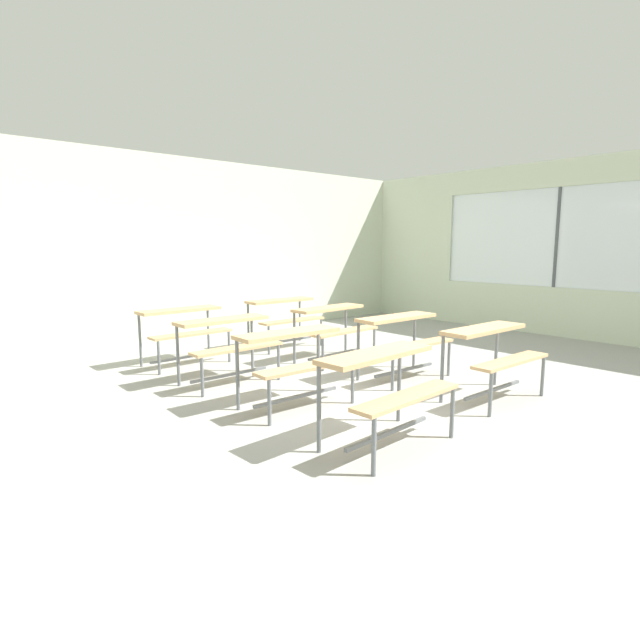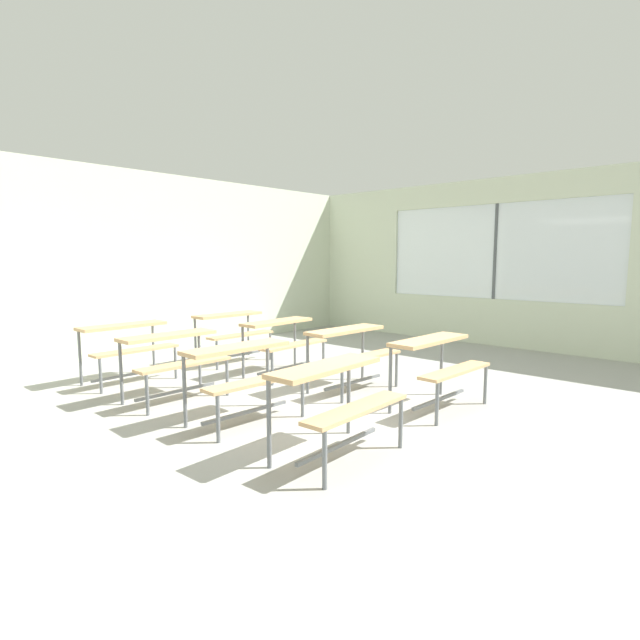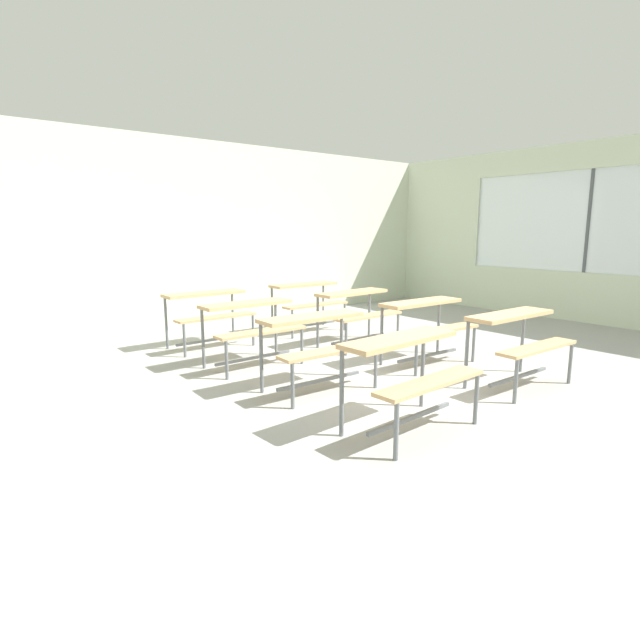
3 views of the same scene
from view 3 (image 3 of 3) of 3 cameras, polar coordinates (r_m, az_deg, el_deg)
name	(u,v)px [view 3 (image 3 of 3)]	position (r m, az deg, el deg)	size (l,w,h in m)	color
ground	(407,387)	(5.29, 9.89, -7.53)	(10.00, 9.00, 0.05)	#9E9E99
wall_back	(206,234)	(8.68, -12.93, 9.61)	(10.00, 0.12, 3.00)	beige
wall_right	(629,237)	(9.35, 31.83, 8.03)	(0.12, 9.00, 3.00)	beige
desk_bench_r0c0	(410,361)	(4.00, 10.22, -4.65)	(1.12, 0.63, 0.74)	tan
desk_bench_r0c1	(519,332)	(5.42, 21.80, -1.25)	(1.12, 0.62, 0.74)	tan
desk_bench_r1c0	(318,335)	(4.90, -0.24, -1.68)	(1.12, 0.63, 0.74)	tan
desk_bench_r1c1	(428,317)	(6.02, 12.19, 0.37)	(1.12, 0.64, 0.74)	tan
desk_bench_r2c0	(252,318)	(5.82, -7.83, 0.18)	(1.10, 0.59, 0.74)	tan
desk_bench_r2c1	(357,305)	(6.80, 4.31, 1.73)	(1.12, 0.63, 0.74)	tan
desk_bench_r3c0	(209,306)	(6.86, -12.61, 1.58)	(1.11, 0.60, 0.74)	tan
desk_bench_r3c1	(308,295)	(7.75, -1.41, 2.84)	(1.11, 0.61, 0.74)	tan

